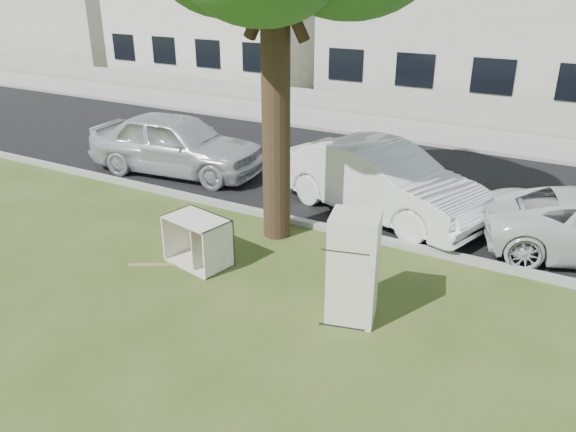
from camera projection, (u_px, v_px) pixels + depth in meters
The scene contains 16 objects.
ground at pixel (244, 278), 9.71m from camera, with size 120.00×120.00×0.00m, color #364A1A.
road at pixel (372, 177), 14.51m from camera, with size 120.00×7.00×0.01m, color black.
kerb_near at pixel (309, 227), 11.67m from camera, with size 120.00×0.18×0.12m, color gray.
kerb_far at pixel (414, 144), 17.35m from camera, with size 120.00×0.18×0.12m, color gray.
sidewalk at pixel (428, 133), 18.51m from camera, with size 120.00×2.80×0.01m, color gray.
low_wall at pixel (442, 113), 19.66m from camera, with size 120.00×0.15×0.70m, color gray.
townhouse_left at pixel (234, 3), 27.70m from camera, with size 10.20×8.16×7.04m.
townhouse_center at pixel (484, 4), 22.24m from camera, with size 11.22×8.16×7.44m.
filler_left at pixel (51, 3), 34.52m from camera, with size 16.00×9.00×6.40m, color beige.
fridge at pixel (353, 268), 8.26m from camera, with size 0.70×0.65×1.71m, color silver.
cabinet at pixel (198, 241), 10.03m from camera, with size 1.14×0.71×0.89m, color beige.
plank_a at pixel (158, 265), 10.11m from camera, with size 1.08×0.09×0.02m, color olive.
plank_b at pixel (190, 245), 10.85m from camera, with size 0.85×0.09×0.02m, color tan.
plank_c at pixel (187, 225), 11.71m from camera, with size 0.84×0.09×0.02m, color tan.
car_center at pixel (381, 181), 11.97m from camera, with size 1.65×4.73×1.56m, color silver.
car_left at pixel (176, 143), 14.54m from camera, with size 1.87×4.64×1.58m, color silver.
Camera 1 is at (4.81, -7.03, 4.83)m, focal length 35.00 mm.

